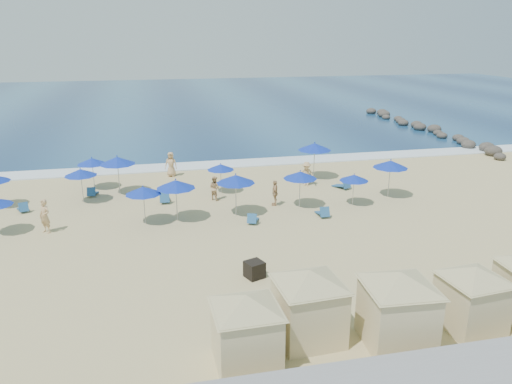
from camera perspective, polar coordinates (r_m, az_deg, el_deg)
ground at (r=26.15m, az=0.85°, el=-5.29°), size 160.00×160.00×0.00m
ocean at (r=79.26m, az=-8.62°, el=10.15°), size 160.00×80.00×0.06m
surf_line at (r=40.60m, az=-4.27°, el=3.15°), size 160.00×2.50×0.08m
rock_jetty at (r=57.54m, az=18.73°, el=6.93°), size 2.56×26.66×0.96m
trash_bin at (r=22.03m, az=-0.18°, el=-8.85°), size 0.95×0.95×0.74m
cabana_0 at (r=16.25m, az=-1.12°, el=-14.50°), size 4.35×4.35×2.73m
cabana_1 at (r=17.48m, az=6.11°, el=-11.72°), size 4.62×4.62×2.90m
cabana_2 at (r=17.78m, az=15.99°, el=-11.67°), size 4.72×4.72×2.97m
cabana_3 at (r=19.61m, az=23.56°, el=-10.21°), size 4.23×4.23×2.67m
umbrella_2 at (r=32.82m, az=-19.42°, el=2.13°), size 1.99×1.99×2.27m
umbrella_3 at (r=28.17m, az=-9.16°, el=0.89°), size 2.20×2.20×2.50m
umbrella_4 at (r=33.80m, az=-15.57°, el=3.49°), size 2.32×2.32×2.64m
umbrella_5 at (r=28.10m, az=-12.77°, el=0.17°), size 1.98×1.98×2.26m
umbrella_6 at (r=28.69m, az=-2.33°, el=1.50°), size 2.24×2.24×2.55m
umbrella_7 at (r=33.02m, az=-4.06°, el=2.87°), size 1.80×1.80×2.05m
umbrella_8 at (r=30.23m, az=5.07°, el=1.94°), size 2.06×2.06×2.35m
umbrella_9 at (r=36.42m, az=6.72°, el=5.16°), size 2.41×2.41×2.74m
umbrella_10 at (r=33.08m, az=15.12°, el=3.09°), size 2.24×2.24×2.55m
umbrella_11 at (r=31.11m, az=11.14°, el=1.62°), size 1.79×1.79×2.04m
umbrella_12 at (r=35.50m, az=-18.24°, el=3.37°), size 1.99×1.99×2.26m
beach_chair_0 at (r=32.96m, az=-25.09°, el=-1.66°), size 0.92×1.31×0.66m
beach_chair_1 at (r=34.46m, az=-18.20°, el=-0.04°), size 0.65×1.25×0.66m
beach_chair_2 at (r=32.00m, az=-10.39°, el=-0.72°), size 0.66×1.37×0.74m
beach_chair_3 at (r=28.11m, az=-0.38°, el=-3.11°), size 0.91×1.29×0.65m
beach_chair_4 at (r=29.34m, az=7.65°, el=-2.34°), size 0.60×1.27×0.69m
beach_chair_5 at (r=34.78m, az=9.88°, el=0.81°), size 1.07×1.47×0.74m
beachgoer_0 at (r=28.81m, az=-22.99°, el=-2.56°), size 0.81×0.78×1.86m
beachgoer_1 at (r=31.92m, az=-4.77°, el=0.45°), size 0.94×0.96×1.56m
beachgoer_2 at (r=30.81m, az=2.18°, el=-0.09°), size 0.68×1.01×1.60m
beachgoer_3 at (r=34.93m, az=5.79°, el=2.08°), size 1.27×1.14×1.71m
beachgoer_4 at (r=37.60m, az=-9.70°, el=3.15°), size 1.03×0.83×1.84m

